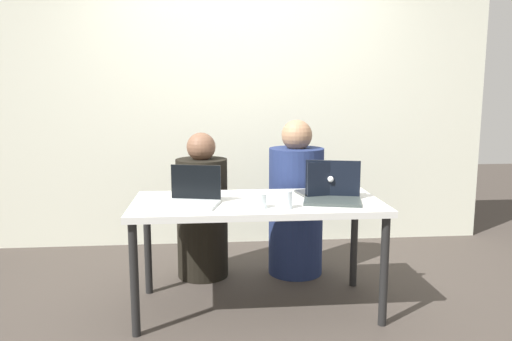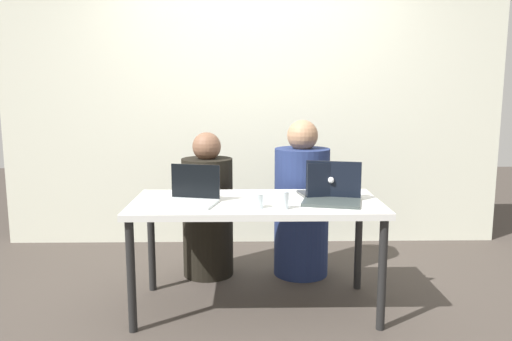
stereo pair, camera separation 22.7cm
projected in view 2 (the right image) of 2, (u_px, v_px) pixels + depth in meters
The scene contains 10 objects.
ground_plane at pixel (256, 307), 3.24m from camera, with size 12.00×12.00×0.00m, color #3D3630.
back_wall at pixel (253, 96), 4.49m from camera, with size 4.50×0.10×2.69m, color beige.
desk at pixel (256, 211), 3.14m from camera, with size 1.55×0.72×0.71m.
person_on_left at pixel (208, 212), 3.76m from camera, with size 0.46×0.46×1.09m.
person_on_right at pixel (302, 207), 3.77m from camera, with size 0.51×0.51×1.18m.
laptop_back_right at pixel (326, 189), 3.23m from camera, with size 0.34×0.30×0.23m.
laptop_front_left at pixel (191, 195), 3.04m from camera, with size 0.36×0.31×0.23m.
laptop_front_right at pixel (332, 194), 3.07m from camera, with size 0.40×0.33×0.25m.
water_glass_center at pixel (258, 202), 2.92m from camera, with size 0.08×0.08×0.09m.
water_glass_right at pixel (283, 201), 2.90m from camera, with size 0.07×0.07×0.10m.
Camera 2 is at (-0.06, -3.06, 1.39)m, focal length 35.00 mm.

